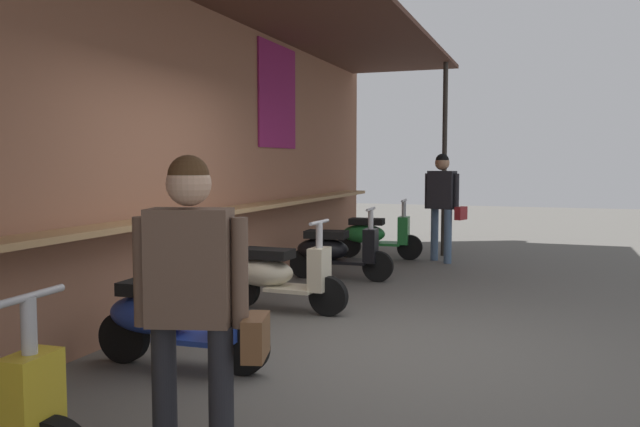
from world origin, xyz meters
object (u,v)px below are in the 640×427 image
at_px(scooter_green, 374,235).
at_px(shopper_with_handbag, 443,196).
at_px(scooter_black, 335,251).
at_px(scooter_cream, 277,274).
at_px(scooter_blue, 172,317).
at_px(shopper_browsing, 194,289).

relative_size(scooter_green, shopper_with_handbag, 0.83).
xyz_separation_m(scooter_black, scooter_green, (2.02, -0.00, 0.00)).
height_order(scooter_cream, shopper_with_handbag, shopper_with_handbag).
bearing_deg(scooter_green, scooter_blue, -94.31).
bearing_deg(shopper_browsing, shopper_with_handbag, -15.57).
xyz_separation_m(scooter_black, shopper_with_handbag, (2.03, -1.09, 0.64)).
bearing_deg(shopper_with_handbag, shopper_browsing, -162.78).
bearing_deg(scooter_cream, shopper_with_handbag, 76.94).
bearing_deg(shopper_with_handbag, scooter_cream, -178.24).
xyz_separation_m(scooter_blue, scooter_black, (3.93, -0.00, 0.00)).
height_order(scooter_blue, shopper_with_handbag, shopper_with_handbag).
relative_size(scooter_green, shopper_browsing, 0.88).
bearing_deg(scooter_black, scooter_cream, -93.37).
bearing_deg(scooter_blue, shopper_with_handbag, 76.97).
distance_m(scooter_black, shopper_browsing, 5.59).
relative_size(scooter_blue, scooter_green, 1.00).
distance_m(scooter_blue, shopper_with_handbag, 6.09).
distance_m(scooter_blue, scooter_green, 5.95).
relative_size(scooter_blue, shopper_browsing, 0.88).
bearing_deg(shopper_browsing, scooter_cream, 1.81).
relative_size(scooter_cream, scooter_green, 1.00).
bearing_deg(shopper_browsing, scooter_blue, 20.38).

